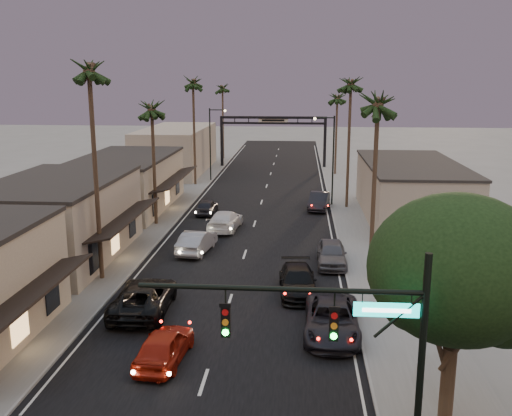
% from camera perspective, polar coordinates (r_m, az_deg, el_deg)
% --- Properties ---
extents(ground, '(200.00, 200.00, 0.00)m').
position_cam_1_polar(ground, '(53.36, 0.12, -0.78)').
color(ground, slate).
rests_on(ground, ground).
extents(road, '(14.00, 120.00, 0.02)m').
position_cam_1_polar(road, '(58.21, 0.49, 0.38)').
color(road, black).
rests_on(road, ground).
extents(sidewalk_left, '(5.00, 92.00, 0.12)m').
position_cam_1_polar(sidewalk_left, '(66.29, -7.31, 1.87)').
color(sidewalk_left, slate).
rests_on(sidewalk_left, ground).
extents(sidewalk_right, '(5.00, 92.00, 0.12)m').
position_cam_1_polar(sidewalk_right, '(65.16, 9.29, 1.61)').
color(sidewalk_right, slate).
rests_on(sidewalk_right, ground).
extents(storefront_mid, '(8.00, 14.00, 5.50)m').
position_cam_1_polar(storefront_mid, '(42.48, -19.16, -1.27)').
color(storefront_mid, gray).
rests_on(storefront_mid, ground).
extents(storefront_far, '(8.00, 16.00, 5.00)m').
position_cam_1_polar(storefront_far, '(57.20, -12.84, 2.38)').
color(storefront_far, tan).
rests_on(storefront_far, ground).
extents(storefront_dist, '(8.00, 20.00, 6.00)m').
position_cam_1_polar(storefront_dist, '(79.13, -7.96, 5.79)').
color(storefront_dist, gray).
rests_on(storefront_dist, ground).
extents(building_right, '(8.00, 18.00, 5.00)m').
position_cam_1_polar(building_right, '(53.63, 15.21, 1.56)').
color(building_right, gray).
rests_on(building_right, ground).
extents(traffic_signal, '(8.51, 0.22, 7.80)m').
position_cam_1_polar(traffic_signal, '(17.50, 10.04, -12.84)').
color(traffic_signal, black).
rests_on(traffic_signal, ground).
extents(corner_tree, '(6.20, 6.20, 8.80)m').
position_cam_1_polar(corner_tree, '(21.01, 19.65, -6.32)').
color(corner_tree, '#38281C').
rests_on(corner_tree, ground).
extents(arch, '(15.20, 0.40, 7.27)m').
position_cam_1_polar(arch, '(82.09, 1.72, 7.94)').
color(arch, black).
rests_on(arch, ground).
extents(streetlight_right, '(2.13, 0.30, 9.00)m').
position_cam_1_polar(streetlight_right, '(57.24, 7.46, 5.47)').
color(streetlight_right, black).
rests_on(streetlight_right, ground).
extents(streetlight_left, '(2.13, 0.30, 9.00)m').
position_cam_1_polar(streetlight_left, '(70.91, -4.39, 6.96)').
color(streetlight_left, black).
rests_on(streetlight_left, ground).
extents(palm_lb, '(3.20, 3.20, 15.20)m').
position_cam_1_polar(palm_lb, '(35.95, -16.40, 13.61)').
color(palm_lb, '#38281C').
rests_on(palm_lb, ground).
extents(palm_lc, '(3.20, 3.20, 12.20)m').
position_cam_1_polar(palm_lc, '(49.36, -10.41, 10.19)').
color(palm_lc, '#38281C').
rests_on(palm_lc, ground).
extents(palm_ld, '(3.20, 3.20, 14.20)m').
position_cam_1_polar(palm_ld, '(67.86, -6.33, 12.65)').
color(palm_ld, '#38281C').
rests_on(palm_ld, ground).
extents(palm_ra, '(3.20, 3.20, 13.20)m').
position_cam_1_polar(palm_ra, '(36.02, 12.13, 10.74)').
color(palm_ra, '#38281C').
rests_on(palm_ra, ground).
extents(palm_rb, '(3.20, 3.20, 14.20)m').
position_cam_1_polar(palm_rb, '(55.89, 9.49, 12.52)').
color(palm_rb, '#38281C').
rests_on(palm_rb, ground).
extents(palm_rc, '(3.20, 3.20, 12.20)m').
position_cam_1_polar(palm_rc, '(75.87, 8.15, 11.15)').
color(palm_rc, '#38281C').
rests_on(palm_rc, ground).
extents(palm_far, '(3.20, 3.20, 13.20)m').
position_cam_1_polar(palm_far, '(90.53, -3.37, 12.13)').
color(palm_far, '#38281C').
rests_on(palm_far, ground).
extents(oncoming_red, '(2.22, 4.72, 1.56)m').
position_cam_1_polar(oncoming_red, '(26.86, -9.16, -13.44)').
color(oncoming_red, maroon).
rests_on(oncoming_red, ground).
extents(oncoming_pickup, '(3.17, 6.41, 1.75)m').
position_cam_1_polar(oncoming_pickup, '(32.28, -11.16, -8.70)').
color(oncoming_pickup, black).
rests_on(oncoming_pickup, ground).
extents(oncoming_silver, '(2.42, 5.20, 1.65)m').
position_cam_1_polar(oncoming_silver, '(42.35, -5.93, -3.35)').
color(oncoming_silver, '#96979B').
rests_on(oncoming_silver, ground).
extents(oncoming_white, '(2.77, 5.80, 1.63)m').
position_cam_1_polar(oncoming_white, '(48.40, -3.12, -1.24)').
color(oncoming_white, silver).
rests_on(oncoming_white, ground).
extents(oncoming_dgrey, '(1.78, 4.24, 1.43)m').
position_cam_1_polar(oncoming_dgrey, '(54.07, -4.94, 0.13)').
color(oncoming_dgrey, black).
rests_on(oncoming_dgrey, ground).
extents(curbside_near, '(2.95, 6.01, 1.64)m').
position_cam_1_polar(curbside_near, '(29.29, 7.60, -10.98)').
color(curbside_near, black).
rests_on(curbside_near, ground).
extents(curbside_black, '(2.50, 5.43, 1.54)m').
position_cam_1_polar(curbside_black, '(34.36, 4.20, -7.32)').
color(curbside_black, black).
rests_on(curbside_black, ground).
extents(curbside_grey, '(2.03, 4.96, 1.68)m').
position_cam_1_polar(curbside_grey, '(39.61, 7.57, -4.52)').
color(curbside_grey, '#49494E').
rests_on(curbside_grey, ground).
extents(curbside_far, '(2.41, 5.22, 1.66)m').
position_cam_1_polar(curbside_far, '(56.14, 6.31, 0.70)').
color(curbside_far, black).
rests_on(curbside_far, ground).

